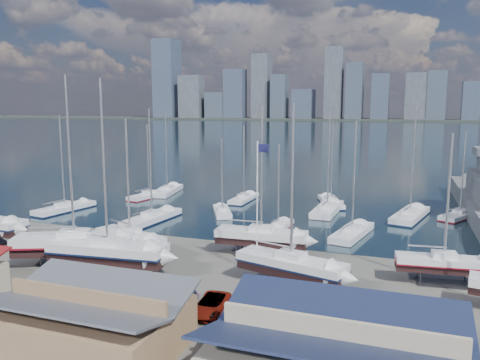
% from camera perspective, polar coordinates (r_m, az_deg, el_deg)
% --- Properties ---
extents(ground, '(1400.00, 1400.00, 0.00)m').
position_cam_1_polar(ground, '(46.45, -5.68, -10.84)').
color(ground, '#605E59').
rests_on(ground, ground).
extents(water, '(1400.00, 600.00, 0.40)m').
position_cam_1_polar(water, '(350.32, 16.69, 5.84)').
color(water, '#192D3A').
rests_on(water, ground).
extents(far_shore, '(1400.00, 80.00, 2.20)m').
position_cam_1_polar(far_shore, '(609.92, 18.07, 6.99)').
color(far_shore, '#2D332D').
rests_on(far_shore, ground).
extents(skyline, '(639.14, 43.80, 107.69)m').
position_cam_1_polar(skyline, '(604.27, 17.47, 10.61)').
color(skyline, '#475166').
rests_on(skyline, far_shore).
extents(shed_grey, '(12.60, 8.40, 4.17)m').
position_cam_1_polar(shed_grey, '(32.99, -18.18, -15.66)').
color(shed_grey, '#8C6B4C').
rests_on(shed_grey, ground).
extents(shed_blue, '(13.65, 9.45, 4.71)m').
position_cam_1_polar(shed_blue, '(27.04, 11.72, -20.48)').
color(shed_blue, '#BFB293').
rests_on(shed_blue, ground).
extents(sailboat_cradle_1, '(12.01, 7.79, 18.69)m').
position_cam_1_polar(sailboat_cradle_1, '(49.83, -19.53, -7.28)').
color(sailboat_cradle_1, '#2D2D33').
rests_on(sailboat_cradle_1, ground).
extents(sailboat_cradle_2, '(9.15, 5.23, 14.53)m').
position_cam_1_polar(sailboat_cradle_2, '(50.94, -13.26, -6.90)').
color(sailboat_cradle_2, '#2D2D33').
rests_on(sailboat_cradle_2, ground).
extents(sailboat_cradle_3, '(11.65, 4.41, 18.20)m').
position_cam_1_polar(sailboat_cradle_3, '(46.11, -15.82, -8.43)').
color(sailboat_cradle_3, '#2D2D33').
rests_on(sailboat_cradle_3, ground).
extents(sailboat_cradle_4, '(9.82, 3.25, 15.82)m').
position_cam_1_polar(sailboat_cradle_4, '(50.00, 2.59, -6.89)').
color(sailboat_cradle_4, '#2D2D33').
rests_on(sailboat_cradle_4, ground).
extents(sailboat_cradle_5, '(10.26, 5.23, 15.97)m').
position_cam_1_polar(sailboat_cradle_5, '(41.45, 6.22, -10.27)').
color(sailboat_cradle_5, '#2D2D33').
rests_on(sailboat_cradle_5, ground).
extents(sailboat_cradle_6, '(8.42, 3.29, 13.46)m').
position_cam_1_polar(sailboat_cradle_6, '(45.77, 23.59, -9.29)').
color(sailboat_cradle_6, '#2D2D33').
rests_on(sailboat_cradle_6, ground).
extents(sailboat_moored_0, '(4.41, 10.49, 15.21)m').
position_cam_1_polar(sailboat_moored_0, '(75.89, -20.57, -3.39)').
color(sailboat_moored_0, black).
rests_on(sailboat_moored_0, water).
extents(sailboat_moored_1, '(4.10, 9.28, 13.41)m').
position_cam_1_polar(sailboat_moored_1, '(83.22, -11.02, -1.95)').
color(sailboat_moored_1, black).
rests_on(sailboat_moored_1, water).
extents(sailboat_moored_2, '(4.84, 10.96, 16.01)m').
position_cam_1_polar(sailboat_moored_2, '(86.76, -8.86, -1.44)').
color(sailboat_moored_2, black).
rests_on(sailboat_moored_2, water).
extents(sailboat_moored_3, '(3.98, 11.07, 16.22)m').
position_cam_1_polar(sailboat_moored_3, '(65.87, -10.67, -4.77)').
color(sailboat_moored_3, black).
rests_on(sailboat_moored_3, water).
extents(sailboat_moored_4, '(5.50, 7.99, 11.85)m').
position_cam_1_polar(sailboat_moored_4, '(69.17, -2.18, -3.95)').
color(sailboat_moored_4, black).
rests_on(sailboat_moored_4, water).
extents(sailboat_moored_5, '(2.62, 8.93, 13.29)m').
position_cam_1_polar(sailboat_moored_5, '(78.79, 0.47, -2.39)').
color(sailboat_moored_5, black).
rests_on(sailboat_moored_5, water).
extents(sailboat_moored_6, '(2.47, 7.85, 11.63)m').
position_cam_1_polar(sailboat_moored_6, '(60.49, 4.66, -5.85)').
color(sailboat_moored_6, black).
rests_on(sailboat_moored_6, water).
extents(sailboat_moored_7, '(3.45, 11.01, 16.46)m').
position_cam_1_polar(sailboat_moored_7, '(71.28, 10.59, -3.72)').
color(sailboat_moored_7, black).
rests_on(sailboat_moored_7, water).
extents(sailboat_moored_8, '(5.80, 9.85, 14.23)m').
position_cam_1_polar(sailboat_moored_8, '(77.17, 11.01, -2.79)').
color(sailboat_moored_8, black).
rests_on(sailboat_moored_8, water).
extents(sailboat_moored_9, '(4.57, 10.12, 14.75)m').
position_cam_1_polar(sailboat_moored_9, '(59.06, 13.51, -6.42)').
color(sailboat_moored_9, black).
rests_on(sailboat_moored_9, water).
extents(sailboat_moored_10, '(5.66, 11.55, 16.64)m').
position_cam_1_polar(sailboat_moored_10, '(70.49, 20.02, -4.26)').
color(sailboat_moored_10, black).
rests_on(sailboat_moored_10, water).
extents(sailboat_moored_11, '(6.35, 8.71, 12.92)m').
position_cam_1_polar(sailboat_moored_11, '(73.80, 25.22, -4.00)').
color(sailboat_moored_11, black).
rests_on(sailboat_moored_11, water).
extents(car_a, '(2.95, 4.43, 1.40)m').
position_cam_1_polar(car_a, '(42.88, -17.89, -11.94)').
color(car_a, gray).
rests_on(car_a, ground).
extents(car_b, '(4.39, 2.36, 1.37)m').
position_cam_1_polar(car_b, '(38.16, -14.65, -14.46)').
color(car_b, gray).
rests_on(car_b, ground).
extents(car_c, '(2.45, 4.80, 1.30)m').
position_cam_1_polar(car_c, '(37.09, -3.59, -14.94)').
color(car_c, gray).
rests_on(car_c, ground).
extents(car_d, '(3.50, 4.82, 1.30)m').
position_cam_1_polar(car_d, '(37.77, -6.48, -14.53)').
color(car_d, gray).
rests_on(car_d, ground).
extents(flagpole, '(1.11, 0.12, 12.60)m').
position_cam_1_polar(flagpole, '(43.00, 2.23, -2.31)').
color(flagpole, white).
rests_on(flagpole, ground).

